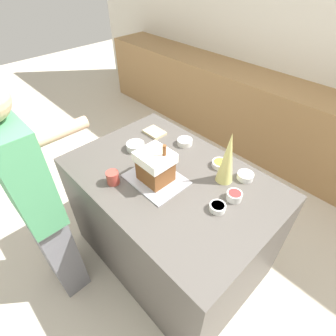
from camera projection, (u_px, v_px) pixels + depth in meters
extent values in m
plane|color=beige|center=(170.00, 252.00, 2.35)|extent=(12.00, 12.00, 0.00)
cube|color=white|center=(329.00, 46.00, 2.67)|extent=(8.00, 0.05, 2.60)
cube|color=#9E7547|center=(289.00, 128.00, 3.05)|extent=(6.00, 0.60, 0.93)
cube|color=#514C47|center=(170.00, 220.00, 2.05)|extent=(1.43, 0.96, 0.93)
cube|color=#B2B2BC|center=(156.00, 179.00, 1.71)|extent=(0.38, 0.30, 0.01)
cube|color=brown|center=(156.00, 170.00, 1.66)|extent=(0.19, 0.17, 0.15)
cube|color=white|center=(155.00, 157.00, 1.59)|extent=(0.21, 0.20, 0.06)
cylinder|color=brown|center=(164.00, 150.00, 1.54)|extent=(0.02, 0.02, 0.07)
cone|color=#DBD675|center=(228.00, 158.00, 1.60)|extent=(0.11, 0.11, 0.36)
cylinder|color=silver|center=(135.00, 146.00, 1.95)|extent=(0.13, 0.13, 0.05)
cylinder|color=brown|center=(135.00, 144.00, 1.94)|extent=(0.11, 0.11, 0.01)
cylinder|color=white|center=(217.00, 208.00, 1.51)|extent=(0.10, 0.10, 0.04)
cylinder|color=white|center=(217.00, 206.00, 1.50)|extent=(0.08, 0.08, 0.01)
cylinder|color=white|center=(220.00, 164.00, 1.81)|extent=(0.11, 0.11, 0.04)
cylinder|color=yellow|center=(220.00, 162.00, 1.80)|extent=(0.09, 0.09, 0.01)
cylinder|color=silver|center=(234.00, 196.00, 1.57)|extent=(0.09, 0.09, 0.05)
cylinder|color=red|center=(235.00, 194.00, 1.56)|extent=(0.08, 0.08, 0.01)
cylinder|color=silver|center=(185.00, 142.00, 2.00)|extent=(0.12, 0.12, 0.04)
cylinder|color=pink|center=(185.00, 140.00, 1.99)|extent=(0.09, 0.09, 0.01)
cylinder|color=white|center=(245.00, 176.00, 1.71)|extent=(0.11, 0.11, 0.04)
cylinder|color=green|center=(246.00, 174.00, 1.70)|extent=(0.09, 0.09, 0.01)
cube|color=#CCB78C|center=(155.00, 132.00, 2.12)|extent=(0.17, 0.12, 0.02)
cylinder|color=#B24238|center=(113.00, 178.00, 1.67)|extent=(0.08, 0.08, 0.09)
cube|color=slate|center=(57.00, 247.00, 1.92)|extent=(0.34, 0.19, 0.82)
cube|color=#4C9966|center=(20.00, 173.00, 1.44)|extent=(0.45, 0.20, 0.65)
cylinder|color=#DBAD89|center=(51.00, 136.00, 1.46)|extent=(0.08, 0.45, 0.08)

